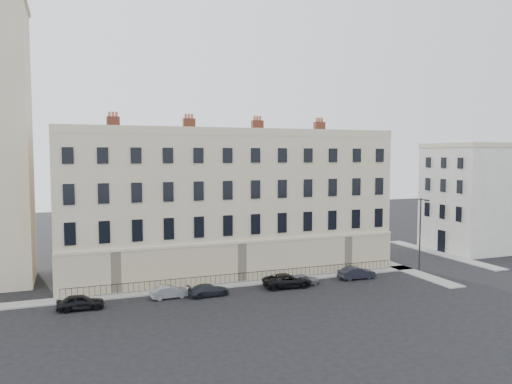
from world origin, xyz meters
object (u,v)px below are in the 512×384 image
at_px(car_a, 80,302).
at_px(car_e, 303,280).
at_px(car_d, 287,281).
at_px(streetlamp, 421,231).
at_px(car_f, 357,273).
at_px(car_b, 170,292).
at_px(car_c, 209,290).

relative_size(car_a, car_e, 1.14).
xyz_separation_m(car_d, streetlamp, (16.79, 1.06, 3.88)).
bearing_deg(car_f, car_b, 91.66).
height_order(car_b, car_c, car_b).
height_order(car_d, car_e, car_d).
bearing_deg(car_d, car_c, 94.41).
distance_m(car_a, streetlamp, 36.31).
distance_m(car_a, car_b, 7.73).
xyz_separation_m(car_f, streetlamp, (8.60, 0.62, 3.91)).
bearing_deg(car_c, car_d, -92.80).
xyz_separation_m(car_c, car_f, (16.27, 0.64, 0.09)).
bearing_deg(streetlamp, car_a, 168.76).
bearing_deg(car_b, car_a, 91.23).
height_order(car_e, car_f, car_f).
bearing_deg(streetlamp, car_b, 167.85).
bearing_deg(car_d, streetlamp, -83.40).
xyz_separation_m(car_c, car_d, (8.08, 0.20, 0.11)).
bearing_deg(streetlamp, car_d, 170.11).
relative_size(car_b, car_c, 0.90).
bearing_deg(car_d, car_b, 91.05).
bearing_deg(car_f, streetlamp, -84.36).
height_order(car_b, streetlamp, streetlamp).
xyz_separation_m(car_b, car_e, (13.38, -0.25, -0.00)).
distance_m(car_c, streetlamp, 25.22).
xyz_separation_m(car_a, car_b, (7.70, 0.76, -0.08)).
distance_m(car_b, car_f, 19.78).
bearing_deg(streetlamp, car_e, 170.00).
bearing_deg(streetlamp, car_f, 170.63).
relative_size(car_d, car_e, 1.44).
height_order(car_c, car_f, car_f).
bearing_deg(car_d, car_f, -83.95).
distance_m(car_a, car_d, 19.29).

